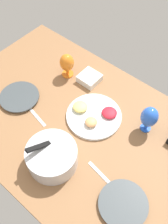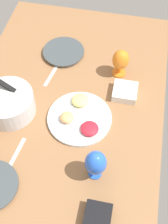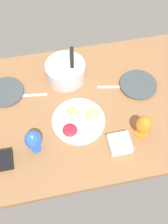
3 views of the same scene
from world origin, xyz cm
name	(u,v)px [view 2 (image 2 of 3)]	position (x,y,z in cm)	size (l,w,h in cm)	color
ground_plane	(65,106)	(0.00, 0.00, -2.00)	(160.00, 104.00, 4.00)	#8C603D
dinner_plate_right	(64,52)	(36.51, 9.33, 1.17)	(24.60, 24.60, 2.25)	silver
mixing_bowl	(9,103)	(-9.30, 26.46, 6.56)	(26.27, 26.27, 18.75)	silver
fruit_platter	(80,117)	(-7.36, -9.72, 1.53)	(32.73, 32.73, 5.47)	silver
hurricane_glass_orange	(121,61)	(27.53, -25.23, 10.15)	(9.21, 9.21, 16.86)	orange
hurricane_glass_blue	(96,163)	(-35.22, -22.71, 11.15)	(9.53, 9.53, 18.27)	blue
square_bowl_white	(125,92)	(12.79, -30.31, 2.60)	(12.72, 12.72, 4.66)	white
square_bowl_black	(98,216)	(-54.25, -27.29, 2.63)	(11.04, 11.04, 4.73)	black
fork_by_left_plate	(16,154)	(-32.99, 15.69, 0.30)	(18.00, 1.80, 0.60)	silver
fork_by_right_plate	(52,75)	(18.59, 12.05, 0.30)	(18.00, 1.80, 0.60)	silver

